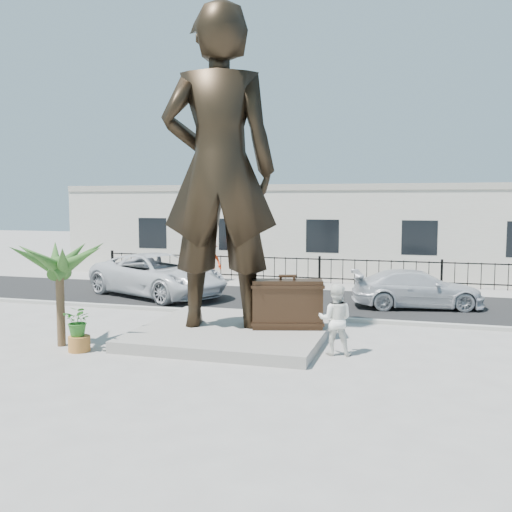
{
  "coord_description": "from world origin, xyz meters",
  "views": [
    {
      "loc": [
        4.55,
        -13.72,
        3.88
      ],
      "look_at": [
        0.0,
        2.0,
        2.3
      ],
      "focal_mm": 40.0,
      "sensor_mm": 36.0,
      "label": 1
    }
  ],
  "objects_px": {
    "statue": "(219,169)",
    "tourist": "(335,319)",
    "suitcase": "(287,304)",
    "car_white": "(158,275)"
  },
  "relations": [
    {
      "from": "suitcase",
      "to": "car_white",
      "type": "bearing_deg",
      "value": 124.82
    },
    {
      "from": "tourist",
      "to": "car_white",
      "type": "bearing_deg",
      "value": -44.67
    },
    {
      "from": "tourist",
      "to": "suitcase",
      "type": "bearing_deg",
      "value": -44.5
    },
    {
      "from": "suitcase",
      "to": "tourist",
      "type": "relative_size",
      "value": 1.09
    },
    {
      "from": "statue",
      "to": "tourist",
      "type": "height_order",
      "value": "statue"
    },
    {
      "from": "statue",
      "to": "tourist",
      "type": "bearing_deg",
      "value": 147.64
    },
    {
      "from": "statue",
      "to": "tourist",
      "type": "relative_size",
      "value": 4.97
    },
    {
      "from": "statue",
      "to": "car_white",
      "type": "relative_size",
      "value": 1.43
    },
    {
      "from": "suitcase",
      "to": "tourist",
      "type": "bearing_deg",
      "value": -54.97
    },
    {
      "from": "tourist",
      "to": "car_white",
      "type": "relative_size",
      "value": 0.29
    }
  ]
}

